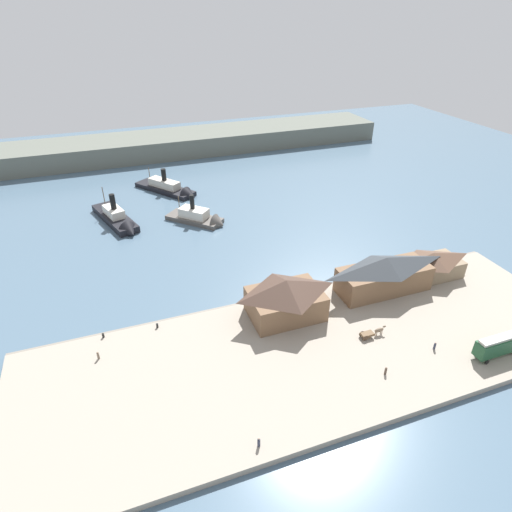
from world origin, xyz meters
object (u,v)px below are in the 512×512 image
(pedestrian_walking_east, at_px, (386,371))
(mooring_post_east, at_px, (103,335))
(ferry_mid_harbor, at_px, (201,218))
(ferry_shed_central_terminal, at_px, (431,264))
(pedestrian_by_tram, at_px, (98,356))
(street_tram, at_px, (499,344))
(pedestrian_near_east_shed, at_px, (435,346))
(ferry_shed_east_terminal, at_px, (286,298))
(ferry_shed_west_terminal, at_px, (384,274))
(horse_cart, at_px, (372,332))
(pedestrian_standing_center, at_px, (259,442))
(ferry_outer_harbor, at_px, (172,189))
(mooring_post_center_east, at_px, (157,326))
(ferry_approaching_east, at_px, (118,220))

(pedestrian_walking_east, height_order, mooring_post_east, pedestrian_walking_east)
(pedestrian_walking_east, xyz_separation_m, ferry_mid_harbor, (-15.66, 71.04, -0.60))
(ferry_shed_central_terminal, distance_m, pedestrian_by_tram, 74.60)
(street_tram, xyz_separation_m, pedestrian_near_east_shed, (-9.60, 5.09, -1.79))
(ferry_shed_central_terminal, relative_size, pedestrian_walking_east, 8.79)
(ferry_shed_central_terminal, bearing_deg, pedestrian_walking_east, -140.48)
(ferry_shed_east_terminal, xyz_separation_m, ferry_shed_west_terminal, (23.94, 0.71, -0.05))
(street_tram, relative_size, horse_cart, 1.76)
(ferry_mid_harbor, bearing_deg, street_tram, -63.15)
(pedestrian_standing_center, height_order, ferry_mid_harbor, ferry_mid_harbor)
(ferry_shed_east_terminal, distance_m, street_tram, 39.85)
(ferry_shed_east_terminal, height_order, ferry_shed_west_terminal, ferry_shed_east_terminal)
(ferry_shed_west_terminal, distance_m, horse_cart, 16.90)
(pedestrian_walking_east, xyz_separation_m, pedestrian_standing_center, (-25.59, -5.62, 0.05))
(street_tram, relative_size, pedestrian_standing_center, 5.39)
(ferry_shed_west_terminal, distance_m, pedestrian_by_tram, 60.96)
(pedestrian_by_tram, relative_size, ferry_outer_harbor, 0.07)
(ferry_shed_central_terminal, height_order, mooring_post_east, ferry_shed_central_terminal)
(mooring_post_center_east, bearing_deg, ferry_outer_harbor, 77.45)
(street_tram, bearing_deg, mooring_post_east, 156.36)
(street_tram, height_order, mooring_post_east, street_tram)
(ferry_shed_east_terminal, xyz_separation_m, ferry_shed_central_terminal, (37.63, 1.76, -1.17))
(street_tram, distance_m, ferry_outer_harbor, 107.88)
(ferry_shed_central_terminal, bearing_deg, mooring_post_east, 177.04)
(pedestrian_by_tram, bearing_deg, street_tram, -19.16)
(ferry_approaching_east, bearing_deg, pedestrian_by_tram, -97.83)
(street_tram, relative_size, mooring_post_center_east, 10.61)
(ferry_shed_east_terminal, xyz_separation_m, ferry_approaching_east, (-29.05, 56.96, -4.05))
(pedestrian_walking_east, height_order, pedestrian_standing_center, pedestrian_standing_center)
(ferry_shed_central_terminal, bearing_deg, ferry_shed_east_terminal, -177.33)
(pedestrian_walking_east, xyz_separation_m, mooring_post_east, (-45.76, 26.62, -0.30))
(pedestrian_walking_east, distance_m, mooring_post_center_east, 43.99)
(mooring_post_east, bearing_deg, ferry_mid_harbor, 55.87)
(ferry_shed_central_terminal, relative_size, street_tram, 1.52)
(ferry_shed_west_terminal, xyz_separation_m, ferry_mid_harbor, (-29.65, 49.26, -4.14))
(ferry_shed_central_terminal, height_order, street_tram, ferry_shed_central_terminal)
(ferry_shed_east_terminal, relative_size, ferry_approaching_east, 0.59)
(pedestrian_standing_center, bearing_deg, ferry_shed_east_terminal, 59.63)
(ferry_shed_west_terminal, relative_size, mooring_post_east, 23.52)
(horse_cart, relative_size, ferry_approaching_east, 0.21)
(ferry_shed_central_terminal, relative_size, horse_cart, 2.68)
(horse_cart, height_order, ferry_outer_harbor, ferry_outer_harbor)
(ferry_shed_central_terminal, xyz_separation_m, pedestrian_walking_east, (-27.68, -22.83, -2.42))
(mooring_post_east, bearing_deg, street_tram, -23.64)
(ferry_approaching_east, bearing_deg, mooring_post_east, -97.49)
(ferry_shed_central_terminal, relative_size, pedestrian_by_tram, 8.75)
(ferry_shed_east_terminal, relative_size, ferry_mid_harbor, 0.86)
(street_tram, distance_m, pedestrian_by_tram, 72.71)
(ferry_shed_west_terminal, bearing_deg, mooring_post_center_east, 175.15)
(street_tram, xyz_separation_m, ferry_outer_harbor, (-41.58, 99.52, -2.42))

